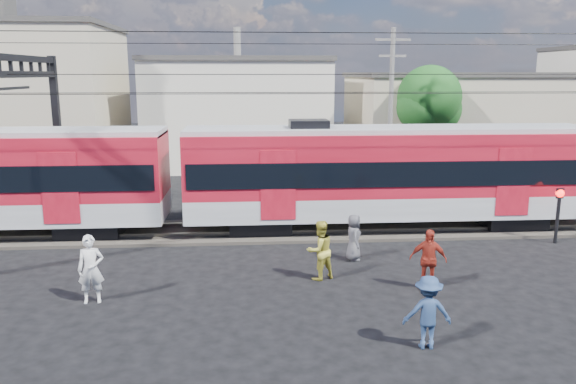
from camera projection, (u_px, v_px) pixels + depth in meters
name	position (u px, v px, depth m)	size (l,w,h in m)	color
ground	(303.00, 315.00, 14.76)	(120.00, 120.00, 0.00)	black
track_bed	(283.00, 230.00, 22.56)	(70.00, 3.40, 0.12)	#2D2823
rail_near	(285.00, 232.00, 21.80)	(70.00, 0.12, 0.12)	#59544C
rail_far	(282.00, 222.00, 23.26)	(70.00, 0.12, 0.12)	#59544C
commuter_train	(393.00, 171.00, 22.38)	(50.30, 3.08, 4.17)	black
catenary	(52.00, 104.00, 20.89)	(70.00, 9.30, 7.52)	black
building_west	(3.00, 99.00, 36.01)	(14.28, 10.20, 9.30)	tan
building_midwest	(238.00, 110.00, 40.21)	(12.24, 12.24, 7.30)	beige
building_mideast	(471.00, 119.00, 38.52)	(16.32, 10.20, 6.30)	tan
utility_pole_mid	(391.00, 107.00, 28.89)	(1.80, 0.24, 8.50)	slate
tree_near	(432.00, 101.00, 32.10)	(3.82, 3.64, 6.72)	#382619
pedestrian_a	(91.00, 269.00, 15.42)	(0.70, 0.46, 1.93)	silver
pedestrian_b	(320.00, 250.00, 17.20)	(0.90, 0.70, 1.86)	gold
pedestrian_c	(428.00, 312.00, 12.87)	(1.12, 0.65, 1.74)	navy
pedestrian_d	(428.00, 260.00, 16.36)	(1.07, 0.45, 1.83)	maroon
pedestrian_e	(354.00, 237.00, 18.99)	(0.78, 0.50, 1.59)	#454549
crossing_signal	(559.00, 205.00, 20.75)	(0.31, 0.31, 2.10)	black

